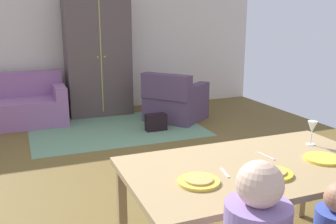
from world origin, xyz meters
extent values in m
cube|color=brown|center=(0.00, 0.46, -0.01)|extent=(6.82, 6.12, 0.02)
cube|color=beige|center=(0.00, 3.57, 1.35)|extent=(6.82, 0.10, 2.70)
cube|color=tan|center=(0.24, -1.52, 0.74)|extent=(1.72, 0.97, 0.04)
cube|color=tan|center=(-0.57, -1.10, 0.36)|extent=(0.06, 0.06, 0.72)
cube|color=tan|center=(1.04, -1.10, 0.36)|extent=(0.06, 0.06, 0.72)
cylinder|color=yellow|center=(-0.24, -1.64, 0.77)|extent=(0.25, 0.25, 0.02)
cylinder|color=tan|center=(-0.24, -1.64, 0.78)|extent=(0.17, 0.17, 0.01)
cylinder|color=gold|center=(0.24, -1.70, 0.77)|extent=(0.25, 0.25, 0.02)
cylinder|color=gold|center=(0.24, -1.70, 0.78)|extent=(0.17, 0.17, 0.01)
cylinder|color=yellow|center=(0.71, -1.62, 0.77)|extent=(0.25, 0.25, 0.02)
cylinder|color=silver|center=(0.86, -1.34, 0.76)|extent=(0.06, 0.06, 0.01)
cylinder|color=silver|center=(0.86, -1.34, 0.81)|extent=(0.01, 0.01, 0.09)
cone|color=silver|center=(0.86, -1.34, 0.90)|extent=(0.07, 0.07, 0.09)
cube|color=silver|center=(-0.02, -1.57, 0.76)|extent=(0.05, 0.15, 0.01)
cube|color=silver|center=(0.39, -1.42, 0.76)|extent=(0.03, 0.17, 0.01)
sphere|color=beige|center=(-0.24, -2.23, 1.00)|extent=(0.21, 0.21, 0.21)
cube|color=slate|center=(0.20, 2.11, 0.00)|extent=(2.60, 1.80, 0.01)
cube|color=#8F5E8D|center=(-1.40, 2.91, 0.21)|extent=(1.86, 0.84, 0.42)
cube|color=#8F5E8D|center=(-1.40, 3.25, 0.62)|extent=(1.86, 0.20, 0.40)
cube|color=#8F5E8D|center=(-0.56, 2.91, 0.52)|extent=(0.18, 0.84, 0.20)
cube|color=#503B55|center=(1.29, 2.31, 0.21)|extent=(1.19, 1.19, 0.42)
cube|color=#503B55|center=(1.03, 2.09, 0.62)|extent=(0.69, 0.79, 0.40)
cube|color=#503B55|center=(1.50, 2.04, 0.52)|extent=(0.77, 0.66, 0.20)
cube|color=#503B55|center=(1.08, 2.57, 0.52)|extent=(0.77, 0.66, 0.20)
cube|color=#4F403E|center=(0.16, 3.18, 1.05)|extent=(1.10, 0.56, 2.10)
cube|color=#ACA449|center=(0.16, 2.90, 1.05)|extent=(0.02, 0.01, 1.89)
sphere|color=#ACA449|center=(0.10, 2.89, 1.05)|extent=(0.04, 0.04, 0.04)
sphere|color=#ACA449|center=(0.22, 2.89, 1.05)|extent=(0.04, 0.04, 0.04)
cube|color=black|center=(0.74, 1.81, 0.13)|extent=(0.32, 0.16, 0.26)
camera|label=1|loc=(-1.16, -3.48, 1.70)|focal=40.52mm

